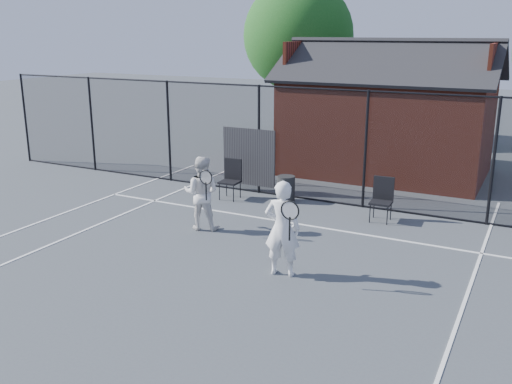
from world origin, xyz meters
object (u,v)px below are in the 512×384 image
at_px(chair_left, 230,180).
at_px(chair_right, 381,201).
at_px(player_front, 282,228).
at_px(clubhouse, 387,123).
at_px(waste_bin, 286,189).
at_px(player_back, 202,193).

bearing_deg(chair_left, chair_right, -3.04).
bearing_deg(chair_left, player_front, -52.50).
distance_m(clubhouse, waste_bin, 4.81).
bearing_deg(player_back, chair_left, 104.63).
relative_size(player_back, chair_right, 1.65).
bearing_deg(chair_right, player_back, -148.79).
distance_m(player_back, waste_bin, 3.03).
distance_m(player_front, chair_left, 5.13).
xyz_separation_m(chair_left, waste_bin, (1.43, 0.50, -0.18)).
bearing_deg(chair_right, player_front, -104.57).
xyz_separation_m(player_front, waste_bin, (-1.89, 4.39, -0.56)).
bearing_deg(player_front, player_back, 150.81).
bearing_deg(player_back, chair_right, 34.15).
height_order(player_front, chair_right, player_front).
bearing_deg(chair_right, chair_left, 177.06).
bearing_deg(clubhouse, chair_left, -120.78).
distance_m(clubhouse, player_back, 7.67).
distance_m(chair_right, waste_bin, 2.74).
bearing_deg(waste_bin, chair_left, -160.76).
height_order(clubhouse, waste_bin, clubhouse).
distance_m(clubhouse, player_front, 8.82).
height_order(clubhouse, chair_left, clubhouse).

